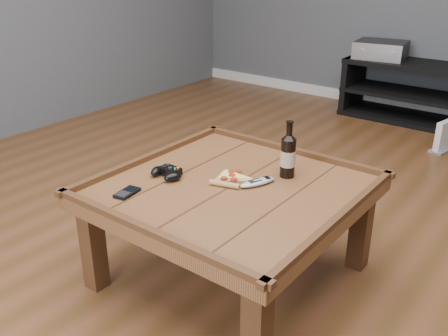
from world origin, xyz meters
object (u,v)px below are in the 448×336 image
Objects in this scene: av_receiver at (381,50)px; smartphone at (127,193)px; beer_bottle at (288,155)px; game_console at (443,138)px; coffee_table at (232,198)px; media_console at (428,95)px; game_controller at (167,173)px; pizza_slice at (231,178)px; remote_control at (258,182)px.

smartphone is at bearing -95.50° from av_receiver.
beer_bottle is 1.09× the size of game_console.
game_console is (0.31, 2.16, -0.29)m from coffee_table.
coffee_table is 4.47× the size of game_console.
media_console is (0.00, 2.75, -0.15)m from coffee_table.
pizza_slice is at bearing 33.04° from game_controller.
beer_bottle is at bearing 59.55° from coffee_table.
media_console is 7.89× the size of remote_control.
pizza_slice is 1.14× the size of game_console.
beer_bottle is 1.50× the size of game_controller.
smartphone is at bearing -91.95° from game_controller.
pizza_slice is at bearing -86.27° from game_console.
media_console is at bearing 86.01° from game_controller.
media_console is at bearing 75.51° from smartphone.
coffee_table is at bearing 21.65° from game_controller.
game_controller is (-0.41, -0.33, -0.08)m from beer_bottle.
media_console is at bearing -7.81° from av_receiver.
game_controller is 1.43× the size of smartphone.
beer_bottle reaches higher than media_console.
av_receiver is at bearing 82.26° from pizza_slice.
coffee_table is 8.79× the size of smartphone.
pizza_slice is (-0.17, -0.18, -0.09)m from beer_bottle.
pizza_slice is at bearing -133.28° from beer_bottle.
smartphone is at bearing -127.66° from beer_bottle.
coffee_table is at bearing -120.45° from beer_bottle.
smartphone is at bearing -90.50° from game_console.
pizza_slice is (-0.04, -2.71, 0.21)m from media_console.
av_receiver is (-0.17, 2.85, 0.10)m from game_controller.
remote_control reaches higher than game_console.
media_console reaches higher than smartphone.
media_console is 3.05× the size of av_receiver.
pizza_slice is 0.44m from smartphone.
smartphone is at bearing -140.91° from pizza_slice.
coffee_table is 5.81× the size of remote_control.
beer_bottle is at bearing -86.98° from media_console.
beer_bottle reaches higher than coffee_table.
smartphone is (-0.25, -0.37, -0.00)m from pizza_slice.
game_controller is at bearing -131.19° from remote_control.
media_console is at bearing 72.80° from pizza_slice.
coffee_table is 0.74× the size of media_console.
smartphone is 3.07m from av_receiver.
remote_control is 0.39× the size of av_receiver.
beer_bottle reaches higher than smartphone.
game_controller is (-0.28, -0.10, 0.08)m from coffee_table.
beer_bottle reaches higher than av_receiver.
game_controller is 2.85m from av_receiver.
av_receiver reaches higher than remote_control.
remote_control is 2.13m from game_console.
media_console is 3.09m from smartphone.
coffee_table and remote_control have the same top height.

